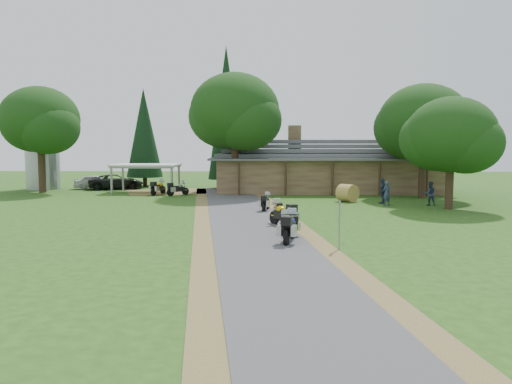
{
  "coord_description": "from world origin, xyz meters",
  "views": [
    {
      "loc": [
        0.67,
        -23.14,
        4.29
      ],
      "look_at": [
        -0.15,
        5.7,
        1.6
      ],
      "focal_mm": 35.0,
      "sensor_mm": 36.0,
      "label": 1
    }
  ],
  "objects_px": {
    "silo": "(42,156)",
    "motorcycle_row_e": "(266,202)",
    "lodge": "(327,165)",
    "motorcycle_carport_b": "(178,188)",
    "motorcycle_row_d": "(277,209)",
    "motorcycle_carport_a": "(158,187)",
    "hay_bale": "(347,193)",
    "motorcycle_row_c": "(283,213)",
    "car_white_sedan": "(96,180)",
    "car_dark_suv": "(116,178)",
    "carport": "(146,178)",
    "motorcycle_row_b": "(288,223)",
    "motorcycle_row_a": "(290,226)"
  },
  "relations": [
    {
      "from": "hay_bale",
      "to": "lodge",
      "type": "bearing_deg",
      "value": 93.84
    },
    {
      "from": "motorcycle_row_b",
      "to": "motorcycle_carport_b",
      "type": "bearing_deg",
      "value": 4.89
    },
    {
      "from": "motorcycle_row_e",
      "to": "car_white_sedan",
      "type": "bearing_deg",
      "value": 57.95
    },
    {
      "from": "motorcycle_row_a",
      "to": "car_white_sedan",
      "type": "bearing_deg",
      "value": 46.19
    },
    {
      "from": "lodge",
      "to": "motorcycle_carport_a",
      "type": "bearing_deg",
      "value": -165.18
    },
    {
      "from": "car_white_sedan",
      "to": "motorcycle_row_e",
      "type": "height_order",
      "value": "car_white_sedan"
    },
    {
      "from": "silo",
      "to": "carport",
      "type": "bearing_deg",
      "value": -15.55
    },
    {
      "from": "car_dark_suv",
      "to": "motorcycle_row_d",
      "type": "relative_size",
      "value": 3.44
    },
    {
      "from": "lodge",
      "to": "silo",
      "type": "distance_m",
      "value": 27.8
    },
    {
      "from": "motorcycle_row_b",
      "to": "motorcycle_row_e",
      "type": "relative_size",
      "value": 0.97
    },
    {
      "from": "car_dark_suv",
      "to": "hay_bale",
      "type": "bearing_deg",
      "value": -137.25
    },
    {
      "from": "motorcycle_row_d",
      "to": "motorcycle_carport_a",
      "type": "relative_size",
      "value": 0.84
    },
    {
      "from": "car_white_sedan",
      "to": "car_dark_suv",
      "type": "distance_m",
      "value": 2.1
    },
    {
      "from": "car_white_sedan",
      "to": "motorcycle_carport_b",
      "type": "height_order",
      "value": "car_white_sedan"
    },
    {
      "from": "motorcycle_row_b",
      "to": "motorcycle_carport_b",
      "type": "relative_size",
      "value": 0.9
    },
    {
      "from": "lodge",
      "to": "car_white_sedan",
      "type": "height_order",
      "value": "lodge"
    },
    {
      "from": "hay_bale",
      "to": "motorcycle_row_c",
      "type": "bearing_deg",
      "value": -113.86
    },
    {
      "from": "hay_bale",
      "to": "silo",
      "type": "bearing_deg",
      "value": 159.93
    },
    {
      "from": "carport",
      "to": "hay_bale",
      "type": "distance_m",
      "value": 18.81
    },
    {
      "from": "car_white_sedan",
      "to": "motorcycle_row_d",
      "type": "relative_size",
      "value": 3.18
    },
    {
      "from": "motorcycle_row_c",
      "to": "motorcycle_row_a",
      "type": "bearing_deg",
      "value": 150.0
    },
    {
      "from": "carport",
      "to": "motorcycle_row_e",
      "type": "relative_size",
      "value": 3.47
    },
    {
      "from": "motorcycle_carport_a",
      "to": "motorcycle_carport_b",
      "type": "relative_size",
      "value": 1.06
    },
    {
      "from": "motorcycle_row_a",
      "to": "motorcycle_row_c",
      "type": "bearing_deg",
      "value": 14.81
    },
    {
      "from": "motorcycle_carport_a",
      "to": "motorcycle_carport_b",
      "type": "height_order",
      "value": "motorcycle_carport_a"
    },
    {
      "from": "motorcycle_carport_a",
      "to": "motorcycle_carport_b",
      "type": "bearing_deg",
      "value": -89.46
    },
    {
      "from": "motorcycle_row_b",
      "to": "silo",
      "type": "bearing_deg",
      "value": 22.99
    },
    {
      "from": "car_white_sedan",
      "to": "motorcycle_row_a",
      "type": "height_order",
      "value": "car_white_sedan"
    },
    {
      "from": "hay_bale",
      "to": "motorcycle_row_d",
      "type": "bearing_deg",
      "value": -121.35
    },
    {
      "from": "motorcycle_row_b",
      "to": "motorcycle_row_d",
      "type": "xyz_separation_m",
      "value": [
        -0.45,
        5.41,
        -0.0
      ]
    },
    {
      "from": "motorcycle_carport_b",
      "to": "hay_bale",
      "type": "bearing_deg",
      "value": -58.51
    },
    {
      "from": "motorcycle_carport_b",
      "to": "motorcycle_carport_a",
      "type": "bearing_deg",
      "value": 120.61
    },
    {
      "from": "carport",
      "to": "car_white_sedan",
      "type": "height_order",
      "value": "carport"
    },
    {
      "from": "car_dark_suv",
      "to": "hay_bale",
      "type": "height_order",
      "value": "car_dark_suv"
    },
    {
      "from": "motorcycle_row_c",
      "to": "motorcycle_row_d",
      "type": "relative_size",
      "value": 1.26
    },
    {
      "from": "carport",
      "to": "motorcycle_row_c",
      "type": "relative_size",
      "value": 2.87
    },
    {
      "from": "carport",
      "to": "motorcycle_row_d",
      "type": "relative_size",
      "value": 3.6
    },
    {
      "from": "silo",
      "to": "car_dark_suv",
      "type": "distance_m",
      "value": 7.52
    },
    {
      "from": "car_dark_suv",
      "to": "motorcycle_carport_a",
      "type": "xyz_separation_m",
      "value": [
        5.44,
        -5.47,
        -0.42
      ]
    },
    {
      "from": "silo",
      "to": "motorcycle_row_e",
      "type": "bearing_deg",
      "value": -35.43
    },
    {
      "from": "motorcycle_row_e",
      "to": "motorcycle_carport_b",
      "type": "relative_size",
      "value": 0.93
    },
    {
      "from": "silo",
      "to": "motorcycle_row_e",
      "type": "xyz_separation_m",
      "value": [
        22.15,
        -15.76,
        -2.66
      ]
    },
    {
      "from": "motorcycle_row_e",
      "to": "motorcycle_row_c",
      "type": "bearing_deg",
      "value": -160.42
    },
    {
      "from": "lodge",
      "to": "motorcycle_carport_b",
      "type": "relative_size",
      "value": 11.48
    },
    {
      "from": "motorcycle_row_a",
      "to": "hay_bale",
      "type": "xyz_separation_m",
      "value": [
        5.05,
        16.19,
        -0.04
      ]
    },
    {
      "from": "carport",
      "to": "car_dark_suv",
      "type": "relative_size",
      "value": 1.05
    },
    {
      "from": "motorcycle_carport_a",
      "to": "hay_bale",
      "type": "distance_m",
      "value": 16.48
    },
    {
      "from": "motorcycle_row_d",
      "to": "motorcycle_row_e",
      "type": "distance_m",
      "value": 3.7
    },
    {
      "from": "motorcycle_row_b",
      "to": "hay_bale",
      "type": "relative_size",
      "value": 1.25
    },
    {
      "from": "hay_bale",
      "to": "car_white_sedan",
      "type": "bearing_deg",
      "value": 155.34
    }
  ]
}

